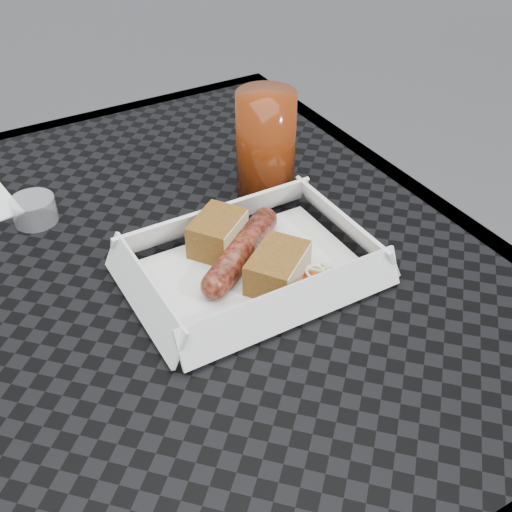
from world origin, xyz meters
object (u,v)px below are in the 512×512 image
at_px(bratwurst, 241,251).
at_px(drink_glass, 266,145).
at_px(patio_table, 127,335).
at_px(food_tray, 251,272).

relative_size(bratwurst, drink_glass, 0.98).
xyz_separation_m(patio_table, bratwurst, (0.12, -0.04, 0.09)).
distance_m(patio_table, bratwurst, 0.16).
bearing_deg(bratwurst, drink_glass, 49.22).
bearing_deg(patio_table, drink_glass, 18.26).
xyz_separation_m(food_tray, bratwurst, (-0.00, 0.02, 0.02)).
xyz_separation_m(patio_table, food_tray, (0.13, -0.06, 0.08)).
height_order(food_tray, bratwurst, bratwurst).
bearing_deg(drink_glass, bratwurst, -130.78).
distance_m(patio_table, food_tray, 0.16).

